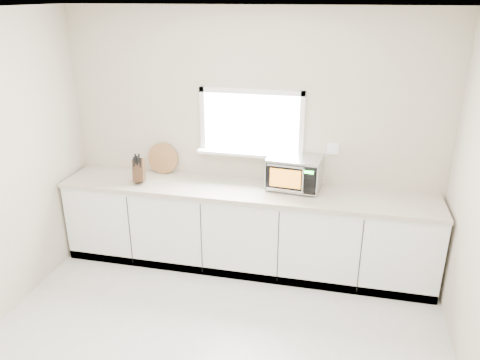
# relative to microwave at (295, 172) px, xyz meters

# --- Properties ---
(back_wall) EXTENTS (4.00, 0.17, 2.70)m
(back_wall) POSITION_rel_microwave_xyz_m (-0.49, 0.17, 0.26)
(back_wall) COLOR #C6B29E
(back_wall) RESTS_ON ground
(cabinets) EXTENTS (3.92, 0.60, 0.88)m
(cabinets) POSITION_rel_microwave_xyz_m (-0.49, -0.13, -0.66)
(cabinets) COLOR white
(cabinets) RESTS_ON ground
(countertop) EXTENTS (3.92, 0.64, 0.04)m
(countertop) POSITION_rel_microwave_xyz_m (-0.49, -0.14, -0.20)
(countertop) COLOR #B4AC95
(countertop) RESTS_ON cabinets
(microwave) EXTENTS (0.57, 0.48, 0.34)m
(microwave) POSITION_rel_microwave_xyz_m (0.00, 0.00, 0.00)
(microwave) COLOR black
(microwave) RESTS_ON countertop
(knife_block) EXTENTS (0.17, 0.25, 0.34)m
(knife_block) POSITION_rel_microwave_xyz_m (-1.63, -0.21, -0.03)
(knife_block) COLOR #4C341B
(knife_block) RESTS_ON countertop
(cutting_board) EXTENTS (0.34, 0.08, 0.34)m
(cutting_board) POSITION_rel_microwave_xyz_m (-1.48, 0.11, -0.01)
(cutting_board) COLOR #A3763F
(cutting_board) RESTS_ON countertop
(coffee_grinder) EXTENTS (0.13, 0.13, 0.22)m
(coffee_grinder) POSITION_rel_microwave_xyz_m (0.14, 0.00, -0.07)
(coffee_grinder) COLOR #AFB2B7
(coffee_grinder) RESTS_ON countertop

